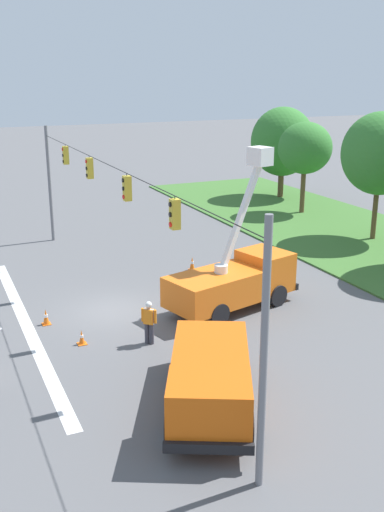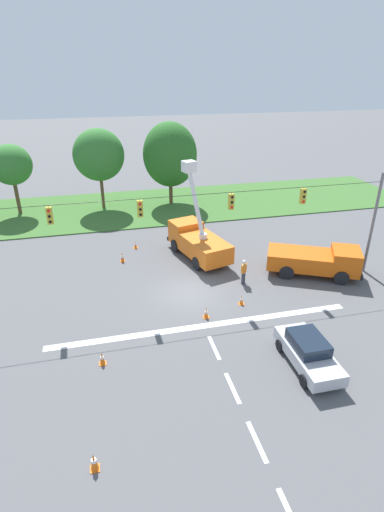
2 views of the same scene
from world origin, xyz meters
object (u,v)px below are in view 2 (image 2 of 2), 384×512
Objects in this scene: sedan_silver at (308,352)px; utility_truck_support_near at (316,260)px; tree_west at (11,165)px; traffic_cone_foreground_right at (94,462)px; road_worker at (244,270)px; utility_truck_bucket_lift at (197,240)px; traffic_cone_mid_right at (135,245)px; tree_centre at (99,155)px; traffic_cone_lane_edge_a at (102,358)px; tree_east at (170,155)px; traffic_cone_lane_edge_b at (122,257)px; traffic_cone_mid_left at (206,313)px; traffic_cone_foreground_left at (241,300)px.

utility_truck_support_near is at bearing 58.80° from sedan_silver.
tree_west is 31.40m from traffic_cone_foreground_right.
utility_truck_bucket_lift is at bearing 112.31° from road_worker.
tree_west is at bearing 133.25° from traffic_cone_mid_right.
traffic_cone_mid_right is (10.29, -10.94, -4.64)m from tree_west.
tree_centre is 28.64m from sedan_silver.
traffic_cone_foreground_right is at bearing -94.96° from traffic_cone_lane_edge_a.
utility_truck_bucket_lift reaches higher than utility_truck_support_near.
tree_east is (7.09, -0.21, -0.26)m from tree_centre.
traffic_cone_lane_edge_b is at bearing -86.24° from tree_centre.
tree_west is 25.97m from traffic_cone_mid_left.
utility_truck_support_near is (7.38, -4.79, -0.28)m from utility_truck_bucket_lift.
utility_truck_support_near is 1.58× the size of sedan_silver.
road_worker is (16.79, -18.50, -3.92)m from tree_west.
road_worker is (1.51, -18.15, -4.23)m from tree_east.
tree_centre is at bearing 116.05° from utility_truck_bucket_lift.
tree_centre is at bearing 127.38° from utility_truck_support_near.
traffic_cone_mid_right is (-11.89, 7.50, -0.83)m from utility_truck_support_near.
tree_centre is 13.55× the size of traffic_cone_mid_right.
traffic_cone_lane_edge_b is at bearing 119.99° from sedan_silver.
traffic_cone_lane_edge_a is 11.53m from traffic_cone_lane_edge_b.
tree_east is 10.88× the size of traffic_cone_foreground_right.
traffic_cone_foreground_left is at bearing 101.64° from sedan_silver.
traffic_cone_mid_right is (-2.95, 10.92, -0.05)m from traffic_cone_mid_left.
sedan_silver is at bearing 18.00° from traffic_cone_foreground_right.
traffic_cone_mid_right is (-4.51, 2.71, -1.11)m from utility_truck_bucket_lift.
traffic_cone_mid_left is at bearing -76.93° from tree_centre.
road_worker is 2.98× the size of traffic_cone_mid_right.
tree_west is at bearing 121.21° from traffic_cone_mid_left.
utility_truck_bucket_lift reaches higher than road_worker.
utility_truck_bucket_lift is 10.46× the size of traffic_cone_mid_left.
road_worker reaches higher than traffic_cone_mid_right.
tree_centre is 23.45m from utility_truck_support_near.
traffic_cone_foreground_left reaches higher than traffic_cone_mid_right.
road_worker is at bearing 91.51° from sedan_silver.
traffic_cone_mid_right is 13.97m from traffic_cone_lane_edge_a.
utility_truck_bucket_lift is 5.86m from traffic_cone_lane_edge_b.
traffic_cone_lane_edge_a is at bearing 85.04° from traffic_cone_foreground_right.
sedan_silver reaches higher than traffic_cone_lane_edge_b.
utility_truck_support_near is at bearing -69.12° from tree_east.
traffic_cone_mid_right is (-6.73, 16.04, -0.51)m from sedan_silver.
traffic_cone_foreground_right is at bearing -162.00° from sedan_silver.
utility_truck_bucket_lift is 5.38m from traffic_cone_mid_right.
traffic_cone_foreground_left is (-1.02, -2.46, -0.72)m from road_worker.
road_worker is 2.27× the size of traffic_cone_foreground_right.
traffic_cone_mid_left is at bearing 52.10° from traffic_cone_foreground_right.
tree_east is 11.59× the size of traffic_cone_lane_edge_b.
traffic_cone_lane_edge_a is at bearing -157.40° from traffic_cone_foreground_left.
traffic_cone_lane_edge_a is (-3.16, -13.61, 0.06)m from traffic_cone_mid_right.
utility_truck_bucket_lift is at bearing 79.22° from traffic_cone_mid_left.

